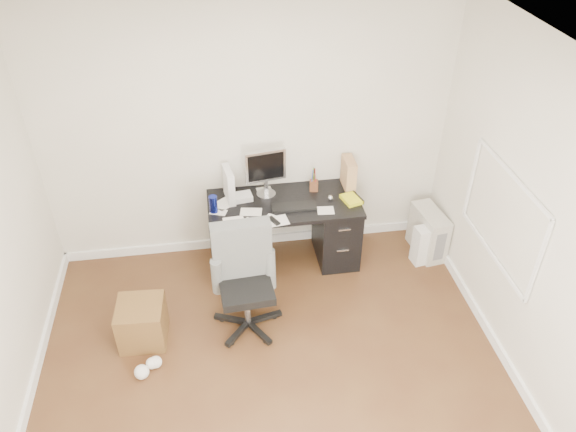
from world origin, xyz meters
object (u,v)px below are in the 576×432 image
at_px(lcd_monitor, 266,173).
at_px(keyboard, 294,207).
at_px(pc_tower, 428,232).
at_px(desk, 284,230).
at_px(office_chair, 246,283).
at_px(wicker_basket, 142,323).

bearing_deg(lcd_monitor, keyboard, -56.71).
bearing_deg(pc_tower, desk, 169.20).
xyz_separation_m(lcd_monitor, office_chair, (-0.31, -1.03, -0.48)).
bearing_deg(wicker_basket, desk, 32.31).
bearing_deg(pc_tower, lcd_monitor, 164.27).
distance_m(keyboard, pc_tower, 1.54).
relative_size(lcd_monitor, office_chair, 0.48).
distance_m(lcd_monitor, office_chair, 1.17).
distance_m(desk, pc_tower, 1.55).
bearing_deg(wicker_basket, pc_tower, 15.49).
xyz_separation_m(lcd_monitor, keyboard, (0.24, -0.27, -0.24)).
xyz_separation_m(desk, office_chair, (-0.46, -0.87, 0.13)).
relative_size(desk, pc_tower, 2.96).
height_order(keyboard, office_chair, office_chair).
distance_m(pc_tower, wicker_basket, 3.05).
bearing_deg(lcd_monitor, desk, -53.47).
height_order(desk, lcd_monitor, lcd_monitor).
height_order(pc_tower, wicker_basket, pc_tower).
relative_size(desk, lcd_monitor, 2.92).
height_order(lcd_monitor, wicker_basket, lcd_monitor).
bearing_deg(wicker_basket, keyboard, 27.56).
bearing_deg(pc_tower, office_chair, -166.32).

